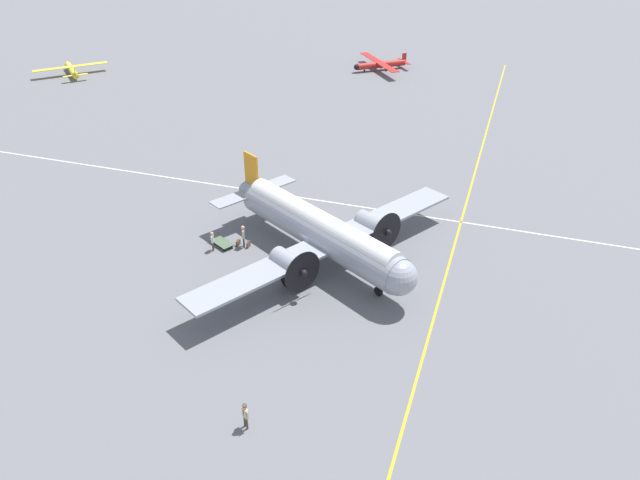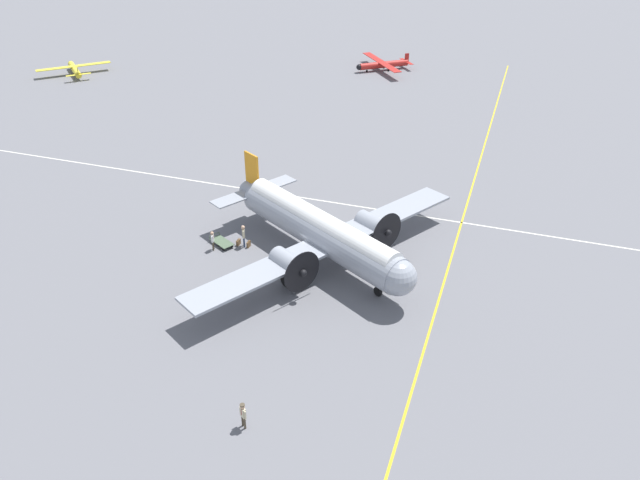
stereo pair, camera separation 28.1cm
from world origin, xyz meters
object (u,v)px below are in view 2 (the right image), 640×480
object	(u,v)px
suitcase_upright_spare	(238,242)
baggage_cart	(222,242)
crew_foreground	(243,413)
suitcase_near_door	(249,244)
ramp_agent	(213,239)
airliner_main	(324,232)
light_aircraft_taxiing	(382,64)
light_aircraft_distant	(74,69)
passenger_boarding	(243,234)

from	to	relation	value
suitcase_upright_spare	baggage_cart	size ratio (longest dim) A/B	0.22
crew_foreground	suitcase_near_door	xyz separation A→B (m)	(-16.86, -7.38, -0.80)
suitcase_upright_spare	ramp_agent	bearing A→B (deg)	-48.83
ramp_agent	suitcase_near_door	bearing A→B (deg)	99.65
crew_foreground	airliner_main	bearing A→B (deg)	-52.99
airliner_main	ramp_agent	distance (m)	8.88
ramp_agent	suitcase_near_door	distance (m)	2.83
ramp_agent	light_aircraft_taxiing	world-z (taller)	light_aircraft_taxiing
airliner_main	light_aircraft_taxiing	world-z (taller)	airliner_main
suitcase_near_door	light_aircraft_distant	xyz separation A→B (m)	(-35.24, -43.21, 0.58)
suitcase_near_door	airliner_main	bearing A→B (deg)	88.57
airliner_main	suitcase_near_door	size ratio (longest dim) A/B	43.36
baggage_cart	light_aircraft_taxiing	bearing A→B (deg)	119.01
airliner_main	passenger_boarding	xyz separation A→B (m)	(-0.11, -6.62, -1.42)
crew_foreground	suitcase_near_door	size ratio (longest dim) A/B	3.24
passenger_boarding	light_aircraft_distant	bearing A→B (deg)	-155.59
suitcase_near_door	baggage_cart	distance (m)	2.17
suitcase_near_door	suitcase_upright_spare	bearing A→B (deg)	-92.01
light_aircraft_taxiing	passenger_boarding	bearing A→B (deg)	53.55
airliner_main	passenger_boarding	distance (m)	6.77
ramp_agent	suitcase_near_door	xyz separation A→B (m)	(-1.29, 2.40, -0.76)
airliner_main	crew_foreground	world-z (taller)	airliner_main
crew_foreground	passenger_boarding	size ratio (longest dim) A/B	0.89
airliner_main	light_aircraft_distant	xyz separation A→B (m)	(-35.40, -49.47, -1.74)
baggage_cart	passenger_boarding	bearing A→B (deg)	41.11
passenger_boarding	suitcase_upright_spare	bearing A→B (deg)	-124.27
ramp_agent	suitcase_near_door	size ratio (longest dim) A/B	3.18
airliner_main	suitcase_upright_spare	bearing A→B (deg)	-151.15
passenger_boarding	ramp_agent	size ratio (longest dim) A/B	1.14
crew_foreground	passenger_boarding	xyz separation A→B (m)	(-16.82, -7.74, 0.10)
suitcase_near_door	light_aircraft_distant	world-z (taller)	light_aircraft_distant
suitcase_near_door	light_aircraft_taxiing	distance (m)	51.52
passenger_boarding	light_aircraft_taxiing	world-z (taller)	light_aircraft_taxiing
crew_foreground	light_aircraft_taxiing	distance (m)	68.98
ramp_agent	passenger_boarding	bearing A→B (deg)	102.79
airliner_main	baggage_cart	distance (m)	8.70
airliner_main	suitcase_upright_spare	distance (m)	7.53
baggage_cart	light_aircraft_taxiing	distance (m)	51.90
suitcase_near_door	baggage_cart	world-z (taller)	baggage_cart
airliner_main	baggage_cart	bearing A→B (deg)	-147.85
ramp_agent	light_aircraft_distant	distance (m)	54.77
airliner_main	light_aircraft_distant	size ratio (longest dim) A/B	2.73
passenger_boarding	light_aircraft_taxiing	size ratio (longest dim) A/B	0.19
ramp_agent	crew_foreground	bearing A→B (deg)	13.56
airliner_main	light_aircraft_taxiing	distance (m)	52.32
suitcase_near_door	light_aircraft_taxiing	world-z (taller)	light_aircraft_taxiing
suitcase_upright_spare	light_aircraft_taxiing	size ratio (longest dim) A/B	0.05
passenger_boarding	light_aircraft_distant	size ratio (longest dim) A/B	0.23
passenger_boarding	baggage_cart	bearing A→B (deg)	-104.14
passenger_boarding	ramp_agent	world-z (taller)	passenger_boarding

